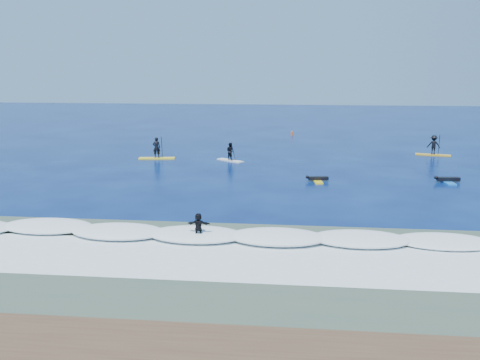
# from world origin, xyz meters

# --- Properties ---
(ground) EXTENTS (160.00, 160.00, 0.00)m
(ground) POSITION_xyz_m (0.00, 0.00, 0.00)
(ground) COLOR #030E3E
(ground) RESTS_ON ground
(shallow_water) EXTENTS (90.00, 13.00, 0.01)m
(shallow_water) POSITION_xyz_m (0.00, -14.00, 0.01)
(shallow_water) COLOR #394E3D
(shallow_water) RESTS_ON ground
(breaking_wave) EXTENTS (40.00, 6.00, 0.30)m
(breaking_wave) POSITION_xyz_m (0.00, -10.00, 0.00)
(breaking_wave) COLOR white
(breaking_wave) RESTS_ON ground
(whitewater) EXTENTS (34.00, 5.00, 0.02)m
(whitewater) POSITION_xyz_m (0.00, -13.00, 0.00)
(whitewater) COLOR silver
(whitewater) RESTS_ON ground
(sup_paddler_left) EXTENTS (3.34, 1.27, 2.28)m
(sup_paddler_left) POSITION_xyz_m (-10.81, 11.89, 0.71)
(sup_paddler_left) COLOR yellow
(sup_paddler_left) RESTS_ON ground
(sup_paddler_center) EXTENTS (2.58, 2.18, 1.91)m
(sup_paddler_center) POSITION_xyz_m (-4.00, 11.45, 0.71)
(sup_paddler_center) COLOR white
(sup_paddler_center) RESTS_ON ground
(sup_paddler_right) EXTENTS (3.27, 1.48, 2.23)m
(sup_paddler_right) POSITION_xyz_m (14.72, 16.50, 0.87)
(sup_paddler_right) COLOR gold
(sup_paddler_right) RESTS_ON ground
(prone_paddler_near) EXTENTS (1.68, 2.17, 0.44)m
(prone_paddler_near) POSITION_xyz_m (3.41, 3.80, 0.15)
(prone_paddler_near) COLOR yellow
(prone_paddler_near) RESTS_ON ground
(prone_paddler_far) EXTENTS (1.87, 2.40, 0.49)m
(prone_paddler_far) POSITION_xyz_m (12.85, 4.46, 0.17)
(prone_paddler_far) COLOR blue
(prone_paddler_far) RESTS_ON ground
(wave_surfer) EXTENTS (1.79, 0.49, 1.29)m
(wave_surfer) POSITION_xyz_m (-2.78, -10.70, 0.75)
(wave_surfer) COLOR silver
(wave_surfer) RESTS_ON breaking_wave
(marker_buoy) EXTENTS (0.26, 0.26, 0.62)m
(marker_buoy) POSITION_xyz_m (1.26, 29.60, 0.27)
(marker_buoy) COLOR #F15415
(marker_buoy) RESTS_ON ground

